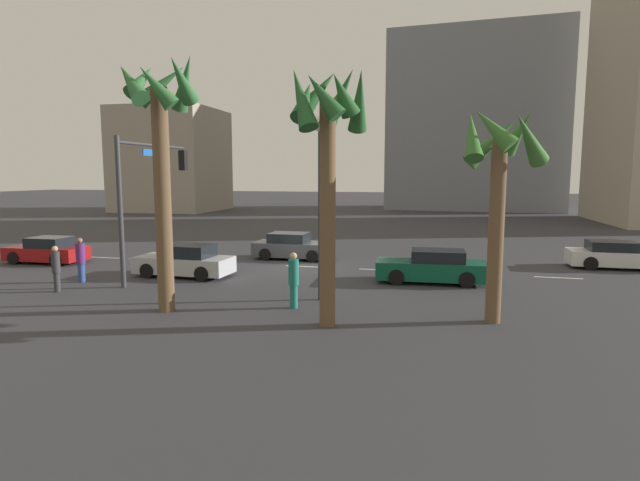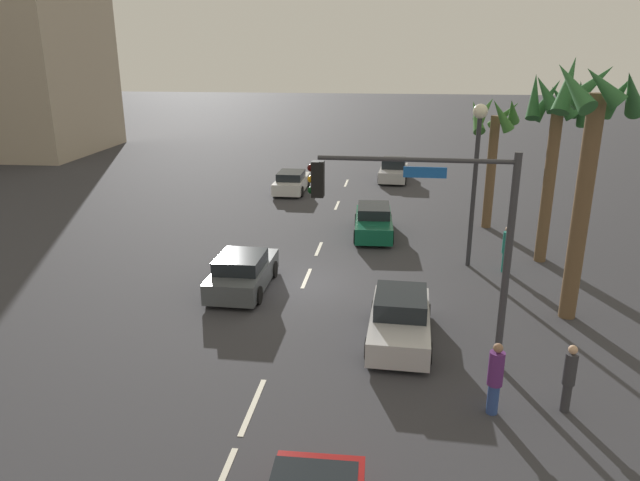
{
  "view_description": "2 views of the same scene",
  "coord_description": "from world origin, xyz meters",
  "views": [
    {
      "loc": [
        -7.28,
        24.0,
        4.46
      ],
      "look_at": [
        -1.52,
        1.04,
        1.45
      ],
      "focal_mm": 29.08,
      "sensor_mm": 36.0,
      "label": 1
    },
    {
      "loc": [
        20.07,
        3.27,
        8.29
      ],
      "look_at": [
        -1.46,
        0.41,
        1.27
      ],
      "focal_mm": 32.53,
      "sensor_mm": 36.0,
      "label": 2
    }
  ],
  "objects": [
    {
      "name": "ground_plane",
      "position": [
        0.0,
        0.0,
        0.0
      ],
      "size": [
        220.0,
        220.0,
        0.0
      ],
      "primitive_type": "plane",
      "color": "#333338"
    },
    {
      "name": "lane_stripe_1",
      "position": [
        -11.95,
        0.0,
        0.01
      ],
      "size": [
        1.98,
        0.14,
        0.01
      ],
      "primitive_type": "cube",
      "color": "silver",
      "rests_on": "ground_plane"
    },
    {
      "name": "lane_stripe_2",
      "position": [
        -4.13,
        0.0,
        0.01
      ],
      "size": [
        1.89,
        0.14,
        0.01
      ],
      "primitive_type": "cube",
      "color": "silver",
      "rests_on": "ground_plane"
    },
    {
      "name": "lane_stripe_3",
      "position": [
        -0.56,
        0.0,
        0.01
      ],
      "size": [
        2.09,
        0.14,
        0.01
      ],
      "primitive_type": "cube",
      "color": "silver",
      "rests_on": "ground_plane"
    },
    {
      "name": "lane_stripe_4",
      "position": [
        8.06,
        0.0,
        0.01
      ],
      "size": [
        2.43,
        0.14,
        0.01
      ],
      "primitive_type": "cube",
      "color": "silver",
      "rests_on": "ground_plane"
    },
    {
      "name": "lane_stripe_5",
      "position": [
        10.7,
        0.0,
        0.01
      ],
      "size": [
        2.03,
        0.14,
        0.01
      ],
      "primitive_type": "cube",
      "color": "silver",
      "rests_on": "ground_plane"
    },
    {
      "name": "car_0",
      "position": [
        -6.65,
        2.3,
        0.64
      ],
      "size": [
        4.56,
        2.0,
        1.37
      ],
      "color": "#0F5138",
      "rests_on": "ground_plane"
    },
    {
      "name": "car_1",
      "position": [
        0.79,
        -2.16,
        0.65
      ],
      "size": [
        4.15,
        1.95,
        1.39
      ],
      "color": "#474C51",
      "rests_on": "ground_plane"
    },
    {
      "name": "car_2",
      "position": [
        12.55,
        2.09,
        0.61
      ],
      "size": [
        3.98,
        1.91,
        1.32
      ],
      "color": "maroon",
      "rests_on": "ground_plane"
    },
    {
      "name": "car_3",
      "position": [
        3.99,
        3.57,
        0.65
      ],
      "size": [
        4.29,
        1.96,
        1.41
      ],
      "color": "#B7B7BC",
      "rests_on": "ground_plane"
    },
    {
      "name": "car_5",
      "position": [
        -15.07,
        -3.2,
        0.62
      ],
      "size": [
        4.36,
        1.87,
        1.31
      ],
      "color": "silver",
      "rests_on": "ground_plane"
    },
    {
      "name": "traffic_signal",
      "position": [
        5.23,
        4.41,
        4.08
      ],
      "size": [
        0.32,
        5.41,
        5.97
      ],
      "color": "#38383D",
      "rests_on": "ground_plane"
    },
    {
      "name": "streetlamp",
      "position": [
        -2.87,
        6.35,
        4.51
      ],
      "size": [
        0.56,
        0.56,
        6.49
      ],
      "color": "#2D2D33",
      "rests_on": "ground_plane"
    },
    {
      "name": "pedestrian_0",
      "position": [
        7.25,
        7.57,
        0.95
      ],
      "size": [
        0.37,
        0.37,
        1.77
      ],
      "color": "#333338",
      "rests_on": "ground_plane"
    },
    {
      "name": "pedestrian_1",
      "position": [
        -2.28,
        7.71,
        1.01
      ],
      "size": [
        0.46,
        0.46,
        1.89
      ],
      "color": "#1E7266",
      "rests_on": "ground_plane"
    },
    {
      "name": "pedestrian_2",
      "position": [
        7.56,
        5.8,
        0.99
      ],
      "size": [
        0.52,
        0.52,
        1.87
      ],
      "color": "#2D478C",
      "rests_on": "ground_plane"
    },
    {
      "name": "palm_tree_0",
      "position": [
        -8.65,
        7.84,
        4.71
      ],
      "size": [
        2.59,
        2.71,
        6.47
      ],
      "color": "brown",
      "rests_on": "ground_plane"
    },
    {
      "name": "palm_tree_1",
      "position": [
        1.68,
        9.01,
        5.85
      ],
      "size": [
        2.57,
        2.93,
        8.34
      ],
      "color": "brown",
      "rests_on": "ground_plane"
    },
    {
      "name": "palm_tree_2",
      "position": [
        -3.83,
        9.37,
        5.64
      ],
      "size": [
        2.57,
        2.6,
        7.66
      ],
      "color": "brown",
      "rests_on": "ground_plane"
    },
    {
      "name": "building_0",
      "position": [
        -10.16,
        -46.53,
        11.14
      ],
      "size": [
        22.13,
        11.77,
        22.28
      ],
      "primitive_type": "cube",
      "rotation": [
        0.0,
        0.0,
        -0.07
      ],
      "color": "gray",
      "rests_on": "ground_plane"
    },
    {
      "name": "building_2",
      "position": [
        26.64,
        -35.0,
        6.25
      ],
      "size": [
        11.84,
        11.68,
        12.51
      ],
      "primitive_type": "cube",
      "rotation": [
        0.0,
        0.0,
        0.03
      ],
      "color": "#9E9384",
      "rests_on": "ground_plane"
    }
  ]
}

